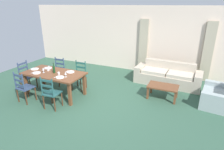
# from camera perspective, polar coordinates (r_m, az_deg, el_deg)

# --- Properties ---
(ground_plane) EXTENTS (9.60, 9.60, 0.02)m
(ground_plane) POSITION_cam_1_polar(r_m,az_deg,el_deg) (5.76, -6.26, -7.91)
(ground_plane) COLOR #335844
(wall_far) EXTENTS (9.60, 0.16, 2.70)m
(wall_far) POSITION_cam_1_polar(r_m,az_deg,el_deg) (8.17, 5.33, 10.96)
(wall_far) COLOR beige
(wall_far) RESTS_ON ground_plane
(curtain_panel_left) EXTENTS (0.35, 0.08, 2.20)m
(curtain_panel_left) POSITION_cam_1_polar(r_m,az_deg,el_deg) (7.90, 9.50, 8.57)
(curtain_panel_left) COLOR #B5A98E
(curtain_panel_left) RESTS_ON ground_plane
(curtain_panel_right) EXTENTS (0.35, 0.08, 2.20)m
(curtain_panel_right) POSITION_cam_1_polar(r_m,az_deg,el_deg) (7.66, 27.15, 6.15)
(curtain_panel_right) COLOR #B5A98E
(curtain_panel_right) RESTS_ON ground_plane
(dining_table) EXTENTS (1.90, 0.96, 0.75)m
(dining_table) POSITION_cam_1_polar(r_m,az_deg,el_deg) (6.11, -17.28, -0.08)
(dining_table) COLOR brown
(dining_table) RESTS_ON ground_plane
(dining_chair_near_left) EXTENTS (0.45, 0.43, 0.96)m
(dining_chair_near_left) POSITION_cam_1_polar(r_m,az_deg,el_deg) (6.03, -25.30, -3.40)
(dining_chair_near_left) COLOR navy
(dining_chair_near_left) RESTS_ON ground_plane
(dining_chair_near_right) EXTENTS (0.45, 0.43, 0.96)m
(dining_chair_near_right) POSITION_cam_1_polar(r_m,az_deg,el_deg) (5.39, -18.19, -5.21)
(dining_chair_near_right) COLOR #255352
(dining_chair_near_right) RESTS_ON ground_plane
(dining_chair_far_left) EXTENTS (0.43, 0.41, 0.96)m
(dining_chair_far_left) POSITION_cam_1_polar(r_m,az_deg,el_deg) (6.99, -16.06, 1.09)
(dining_chair_far_left) COLOR navy
(dining_chair_far_left) RESTS_ON ground_plane
(dining_chair_far_right) EXTENTS (0.43, 0.41, 0.96)m
(dining_chair_far_right) POSITION_cam_1_polar(r_m,az_deg,el_deg) (6.44, -9.90, -0.11)
(dining_chair_far_right) COLOR #21564E
(dining_chair_far_right) RESTS_ON ground_plane
(dining_chair_head_west) EXTENTS (0.40, 0.42, 0.96)m
(dining_chair_head_west) POSITION_cam_1_polar(r_m,az_deg,el_deg) (6.96, -24.60, -0.14)
(dining_chair_head_west) COLOR navy
(dining_chair_head_west) RESTS_ON ground_plane
(dinner_plate_near_left) EXTENTS (0.24, 0.24, 0.02)m
(dinner_plate_near_left) POSITION_cam_1_polar(r_m,az_deg,el_deg) (6.21, -22.01, 0.61)
(dinner_plate_near_left) COLOR white
(dinner_plate_near_left) RESTS_ON dining_table
(fork_near_left) EXTENTS (0.02, 0.17, 0.01)m
(fork_near_left) POSITION_cam_1_polar(r_m,az_deg,el_deg) (6.32, -22.95, 0.75)
(fork_near_left) COLOR silver
(fork_near_left) RESTS_ON dining_table
(dinner_plate_near_right) EXTENTS (0.24, 0.24, 0.02)m
(dinner_plate_near_right) POSITION_cam_1_polar(r_m,az_deg,el_deg) (5.62, -15.57, -0.68)
(dinner_plate_near_right) COLOR white
(dinner_plate_near_right) RESTS_ON dining_table
(fork_near_right) EXTENTS (0.02, 0.17, 0.01)m
(fork_near_right) POSITION_cam_1_polar(r_m,az_deg,el_deg) (5.71, -16.73, -0.51)
(fork_near_right) COLOR silver
(fork_near_right) RESTS_ON dining_table
(dinner_plate_far_left) EXTENTS (0.24, 0.24, 0.02)m
(dinner_plate_far_left) POSITION_cam_1_polar(r_m,az_deg,el_deg) (6.54, -18.93, 2.01)
(dinner_plate_far_left) COLOR white
(dinner_plate_far_left) RESTS_ON dining_table
(fork_far_left) EXTENTS (0.03, 0.17, 0.01)m
(fork_far_left) POSITION_cam_1_polar(r_m,az_deg,el_deg) (6.64, -19.87, 2.12)
(fork_far_left) COLOR silver
(fork_far_left) RESTS_ON dining_table
(dinner_plate_far_right) EXTENTS (0.24, 0.24, 0.02)m
(dinner_plate_far_right) POSITION_cam_1_polar(r_m,az_deg,el_deg) (5.98, -12.57, 0.92)
(dinner_plate_far_right) COLOR white
(dinner_plate_far_right) RESTS_ON dining_table
(fork_far_right) EXTENTS (0.02, 0.17, 0.01)m
(fork_far_right) POSITION_cam_1_polar(r_m,az_deg,el_deg) (6.07, -13.70, 1.06)
(fork_far_right) COLOR silver
(fork_far_right) RESTS_ON dining_table
(dinner_plate_head_west) EXTENTS (0.24, 0.24, 0.02)m
(dinner_plate_head_west) POSITION_cam_1_polar(r_m,az_deg,el_deg) (6.60, -22.48, 1.71)
(dinner_plate_head_west) COLOR white
(dinner_plate_head_west) RESTS_ON dining_table
(fork_head_west) EXTENTS (0.03, 0.17, 0.01)m
(fork_head_west) POSITION_cam_1_polar(r_m,az_deg,el_deg) (6.71, -23.37, 1.82)
(fork_head_west) COLOR silver
(fork_head_west) RESTS_ON dining_table
(wine_bottle) EXTENTS (0.07, 0.07, 0.32)m
(wine_bottle) POSITION_cam_1_polar(r_m,az_deg,el_deg) (6.02, -17.30, 1.70)
(wine_bottle) COLOR #143819
(wine_bottle) RESTS_ON dining_table
(wine_glass_near_left) EXTENTS (0.06, 0.06, 0.16)m
(wine_glass_near_left) POSITION_cam_1_polar(r_m,az_deg,el_deg) (6.15, -20.25, 1.68)
(wine_glass_near_left) COLOR white
(wine_glass_near_left) RESTS_ON dining_table
(wine_glass_near_right) EXTENTS (0.06, 0.06, 0.16)m
(wine_glass_near_right) POSITION_cam_1_polar(r_m,az_deg,el_deg) (5.58, -14.00, 0.46)
(wine_glass_near_right) COLOR white
(wine_glass_near_right) RESTS_ON dining_table
(wine_glass_far_left) EXTENTS (0.06, 0.06, 0.16)m
(wine_glass_far_left) POSITION_cam_1_polar(r_m,az_deg,el_deg) (6.33, -18.70, 2.41)
(wine_glass_far_left) COLOR white
(wine_glass_far_left) RESTS_ON dining_table
(coffee_cup_primary) EXTENTS (0.07, 0.07, 0.09)m
(coffee_cup_primary) POSITION_cam_1_polar(r_m,az_deg,el_deg) (5.83, -15.96, 0.47)
(coffee_cup_primary) COLOR silver
(coffee_cup_primary) RESTS_ON dining_table
(coffee_cup_secondary) EXTENTS (0.07, 0.07, 0.09)m
(coffee_cup_secondary) POSITION_cam_1_polar(r_m,az_deg,el_deg) (6.28, -18.97, 1.58)
(coffee_cup_secondary) COLOR silver
(coffee_cup_secondary) RESTS_ON dining_table
(couch) EXTENTS (2.32, 0.91, 0.80)m
(couch) POSITION_cam_1_polar(r_m,az_deg,el_deg) (7.07, 16.60, -0.36)
(couch) COLOR #C1B29D
(couch) RESTS_ON ground_plane
(coffee_table) EXTENTS (0.90, 0.56, 0.42)m
(coffee_table) POSITION_cam_1_polar(r_m,az_deg,el_deg) (5.92, 15.27, -3.75)
(coffee_table) COLOR brown
(coffee_table) RESTS_ON ground_plane
(armchair_upholstered) EXTENTS (0.93, 1.24, 0.72)m
(armchair_upholstered) POSITION_cam_1_polar(r_m,az_deg,el_deg) (6.20, 30.02, -5.93)
(armchair_upholstered) COLOR #A4B2B1
(armchair_upholstered) RESTS_ON ground_plane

